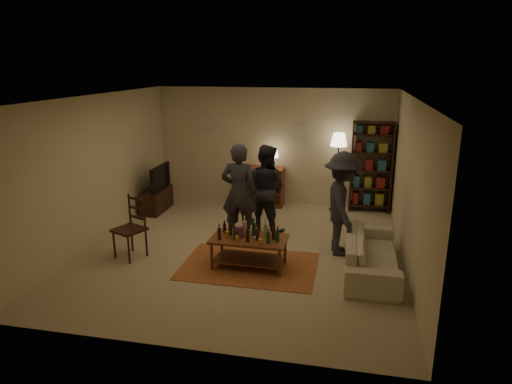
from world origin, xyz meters
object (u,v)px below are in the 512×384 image
(coffee_table, at_px, (249,242))
(bookshelf, at_px, (371,166))
(dresser, at_px, (262,185))
(tv_stand, at_px, (157,194))
(dining_chair, at_px, (132,225))
(floor_lamp, at_px, (339,145))
(person_by_sofa, at_px, (343,204))
(sofa, at_px, (371,253))
(person_right, at_px, (266,188))
(person_left, at_px, (239,193))

(coffee_table, relative_size, bookshelf, 0.62)
(dresser, bearing_deg, tv_stand, -157.93)
(dining_chair, height_order, tv_stand, dining_chair)
(dresser, xyz_separation_m, floor_lamp, (1.71, -0.06, 1.02))
(bookshelf, xyz_separation_m, person_by_sofa, (-0.55, -2.55, -0.13))
(sofa, relative_size, person_right, 1.20)
(dining_chair, height_order, sofa, dining_chair)
(tv_stand, xyz_separation_m, floor_lamp, (3.96, 0.85, 1.11))
(dresser, bearing_deg, person_left, -90.08)
(person_by_sofa, bearing_deg, floor_lamp, -5.44)
(coffee_table, xyz_separation_m, tv_stand, (-2.69, 2.44, -0.05))
(coffee_table, height_order, dining_chair, dining_chair)
(floor_lamp, bearing_deg, coffee_table, -111.20)
(coffee_table, height_order, person_left, person_left)
(dining_chair, distance_m, person_right, 2.65)
(sofa, relative_size, person_left, 1.13)
(tv_stand, bearing_deg, floor_lamp, 12.11)
(coffee_table, relative_size, tv_stand, 1.17)
(dresser, relative_size, person_left, 0.74)
(tv_stand, distance_m, person_by_sofa, 4.46)
(tv_stand, xyz_separation_m, person_left, (2.25, -1.31, 0.54))
(coffee_table, xyz_separation_m, bookshelf, (2.00, 3.42, 0.60))
(dresser, height_order, person_left, person_left)
(tv_stand, xyz_separation_m, dresser, (2.25, 0.91, 0.09))
(coffee_table, distance_m, person_by_sofa, 1.76)
(person_left, bearing_deg, floor_lamp, -128.64)
(dining_chair, bearing_deg, coffee_table, 23.44)
(dining_chair, relative_size, person_left, 0.58)
(dresser, distance_m, person_by_sofa, 3.15)
(coffee_table, relative_size, person_by_sofa, 0.68)
(floor_lamp, distance_m, person_right, 2.15)
(dining_chair, relative_size, person_right, 0.62)
(tv_stand, relative_size, person_left, 0.57)
(person_left, bearing_deg, dresser, -90.37)
(bookshelf, relative_size, person_right, 1.16)
(tv_stand, xyz_separation_m, bookshelf, (4.69, 0.98, 0.65))
(tv_stand, distance_m, person_right, 2.78)
(coffee_table, relative_size, dresser, 0.91)
(bookshelf, relative_size, floor_lamp, 1.14)
(coffee_table, xyz_separation_m, person_left, (-0.44, 1.12, 0.49))
(person_left, bearing_deg, dining_chair, 34.37)
(coffee_table, distance_m, person_right, 1.77)
(person_right, bearing_deg, dining_chair, 61.82)
(tv_stand, distance_m, bookshelf, 4.84)
(coffee_table, relative_size, floor_lamp, 0.70)
(sofa, bearing_deg, person_right, 53.66)
(person_left, relative_size, person_by_sofa, 1.02)
(dining_chair, xyz_separation_m, person_by_sofa, (3.51, 0.86, 0.33))
(dresser, bearing_deg, bookshelf, 1.57)
(sofa, height_order, person_right, person_right)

